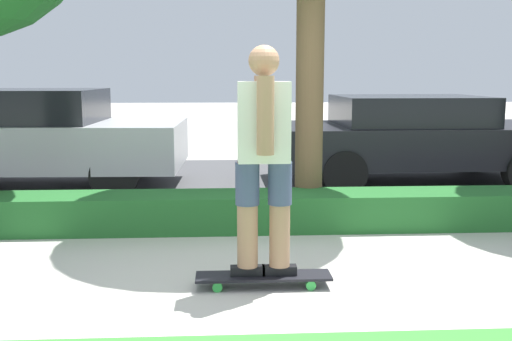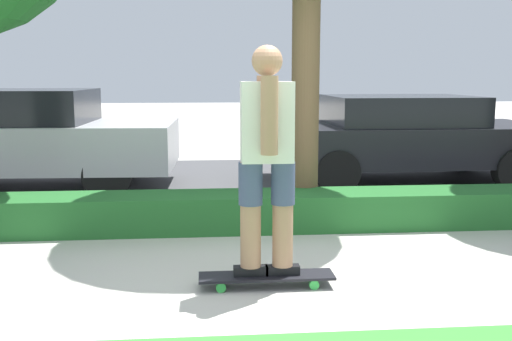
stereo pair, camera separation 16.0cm
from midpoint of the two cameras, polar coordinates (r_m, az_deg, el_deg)
name	(u,v)px [view 1 (the left image)]	position (r m, az deg, el deg)	size (l,w,h in m)	color
ground_plane	(259,281)	(4.76, 1.27, -10.44)	(60.00, 60.00, 0.00)	#BCB7AD
street_asphalt	(242,184)	(8.82, -0.86, -1.26)	(15.71, 5.00, 0.01)	#474749
hedge_row	(250,211)	(6.24, 0.12, -3.88)	(15.71, 0.60, 0.38)	#236028
skateboard	(263,277)	(4.61, 1.73, -10.10)	(1.03, 0.24, 0.09)	black
skater_person	(264,155)	(4.39, 1.79, 1.44)	(0.50, 0.44, 1.71)	black
parked_car_front	(26,136)	(9.01, -20.57, 3.08)	(4.38, 2.05, 1.39)	#B7B7BC
parked_car_middle	(414,137)	(9.20, 15.31, 3.14)	(4.04, 1.99, 1.28)	black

